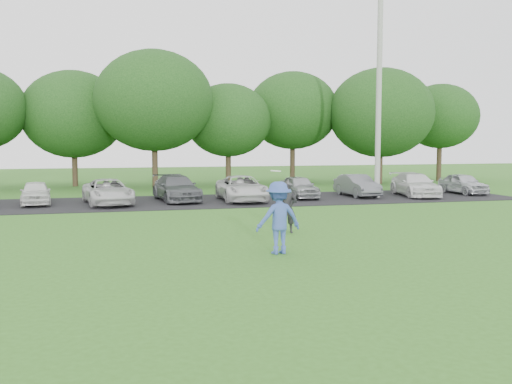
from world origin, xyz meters
TOP-DOWN VIEW (x-y plane):
  - ground at (0.00, 0.00)m, footprint 100.00×100.00m
  - parking_lot at (0.00, 13.00)m, footprint 32.00×6.50m
  - utility_pole at (8.88, 12.60)m, footprint 0.28×0.28m
  - frisbee_player at (-0.37, -0.38)m, footprint 1.33×0.87m
  - camera_bystander at (0.88, 2.82)m, footprint 0.65×0.48m
  - parked_cars at (-0.98, 12.92)m, footprint 30.70×5.27m
  - tree_row at (1.51, 22.76)m, footprint 42.39×9.85m

SIDE VIEW (x-z plane):
  - ground at x=0.00m, z-range 0.00..0.00m
  - parking_lot at x=0.00m, z-range 0.00..0.03m
  - parked_cars at x=-0.98m, z-range 0.00..1.26m
  - camera_bystander at x=0.88m, z-range 0.00..1.62m
  - frisbee_player at x=-0.37m, z-range -0.16..2.09m
  - tree_row at x=1.51m, z-range 0.59..9.23m
  - utility_pole at x=8.88m, z-range 0.00..10.77m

